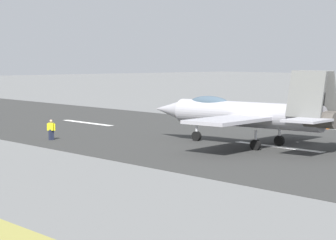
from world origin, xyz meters
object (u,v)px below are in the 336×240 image
fighter_jet (248,113)px  marker_cone_far (172,112)px  marker_cone_mid (327,126)px  crew_person (51,130)px

fighter_jet → marker_cone_far: bearing=-30.4°
marker_cone_far → fighter_jet: bearing=149.6°
marker_cone_mid → fighter_jet: bearing=103.2°
fighter_jet → marker_cone_far: 28.93m
fighter_jet → crew_person: bearing=35.4°
fighter_jet → crew_person: (12.58, 8.93, -1.59)m
fighter_jet → marker_cone_mid: size_ratio=30.46×
crew_person → marker_cone_far: bearing=-62.4°
crew_person → marker_cone_mid: crew_person is taller
crew_person → fighter_jet: bearing=-144.6°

